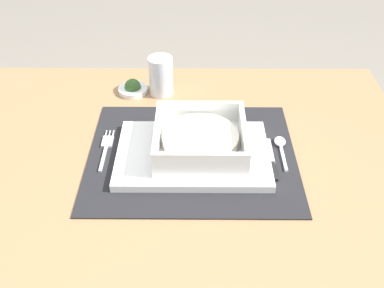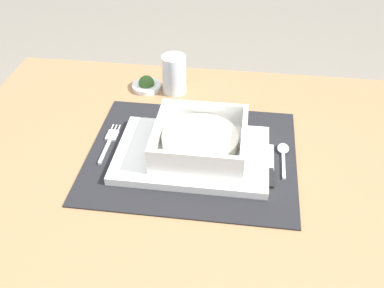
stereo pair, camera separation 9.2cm
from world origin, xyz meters
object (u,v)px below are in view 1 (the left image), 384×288
at_px(condiment_saucer, 133,88).
at_px(porridge_bowl, 200,140).
at_px(fork, 106,147).
at_px(spoon, 281,145).
at_px(drinking_glass, 161,77).
at_px(butter_knife, 271,161).
at_px(dining_table, 182,189).

bearing_deg(condiment_saucer, porridge_bowl, -56.59).
bearing_deg(fork, spoon, 1.99).
xyz_separation_m(spoon, drinking_glass, (-0.26, 0.22, 0.03)).
bearing_deg(butter_knife, condiment_saucer, 140.98).
bearing_deg(spoon, drinking_glass, 142.11).
relative_size(spoon, butter_knife, 0.80).
height_order(butter_knife, drinking_glass, drinking_glass).
height_order(butter_knife, condiment_saucer, condiment_saucer).
relative_size(porridge_bowl, condiment_saucer, 2.50).
xyz_separation_m(dining_table, drinking_glass, (-0.05, 0.24, 0.14)).
distance_m(dining_table, drinking_glass, 0.28).
distance_m(butter_knife, condiment_saucer, 0.41).
bearing_deg(butter_knife, dining_table, 172.85).
height_order(porridge_bowl, condiment_saucer, porridge_bowl).
bearing_deg(dining_table, condiment_saucer, 117.64).
bearing_deg(drinking_glass, butter_knife, -48.67).
height_order(dining_table, porridge_bowl, porridge_bowl).
relative_size(spoon, condiment_saucer, 1.49).
distance_m(fork, butter_knife, 0.34).
relative_size(fork, spoon, 1.25).
distance_m(spoon, butter_knife, 0.06).
xyz_separation_m(dining_table, porridge_bowl, (0.04, -0.01, 0.14)).
relative_size(porridge_bowl, drinking_glass, 1.90).
relative_size(fork, butter_knife, 1.00).
bearing_deg(spoon, condiment_saucer, 148.34).
bearing_deg(butter_knife, drinking_glass, 133.75).
distance_m(porridge_bowl, butter_knife, 0.15).
xyz_separation_m(porridge_bowl, spoon, (0.17, 0.03, -0.03)).
height_order(dining_table, condiment_saucer, condiment_saucer).
xyz_separation_m(dining_table, condiment_saucer, (-0.12, 0.24, 0.11)).
height_order(spoon, butter_knife, spoon).
relative_size(drinking_glass, condiment_saucer, 1.31).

